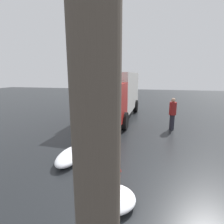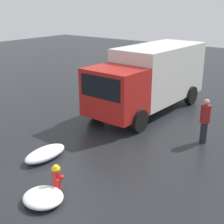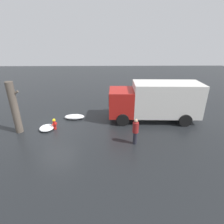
# 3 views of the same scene
# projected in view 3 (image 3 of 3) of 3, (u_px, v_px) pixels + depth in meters

# --- Properties ---
(ground_plane) EXTENTS (60.00, 60.00, 0.00)m
(ground_plane) POSITION_uv_depth(u_px,v_px,m) (55.00, 129.00, 12.20)
(ground_plane) COLOR black
(fire_hydrant) EXTENTS (0.36, 0.38, 0.80)m
(fire_hydrant) POSITION_uv_depth(u_px,v_px,m) (54.00, 124.00, 12.03)
(fire_hydrant) COLOR red
(fire_hydrant) RESTS_ON ground_plane
(tree_trunk) EXTENTS (0.71, 0.47, 3.44)m
(tree_trunk) POSITION_uv_depth(u_px,v_px,m) (15.00, 108.00, 11.19)
(tree_trunk) COLOR brown
(tree_trunk) RESTS_ON ground_plane
(delivery_truck) EXTENTS (6.76, 2.72, 2.90)m
(delivery_truck) POSITION_uv_depth(u_px,v_px,m) (156.00, 100.00, 13.07)
(delivery_truck) COLOR red
(delivery_truck) RESTS_ON ground_plane
(pedestrian) EXTENTS (0.35, 0.35, 1.63)m
(pedestrian) POSITION_uv_depth(u_px,v_px,m) (135.00, 131.00, 10.19)
(pedestrian) COLOR #23232D
(pedestrian) RESTS_ON ground_plane
(snow_pile_by_hydrant) EXTENTS (0.98, 1.06, 0.28)m
(snow_pile_by_hydrant) POSITION_uv_depth(u_px,v_px,m) (47.00, 128.00, 12.07)
(snow_pile_by_hydrant) COLOR white
(snow_pile_by_hydrant) RESTS_ON ground_plane
(snow_pile_curbside) EXTENTS (1.54, 0.74, 0.35)m
(snow_pile_curbside) POSITION_uv_depth(u_px,v_px,m) (74.00, 117.00, 13.69)
(snow_pile_curbside) COLOR white
(snow_pile_curbside) RESTS_ON ground_plane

